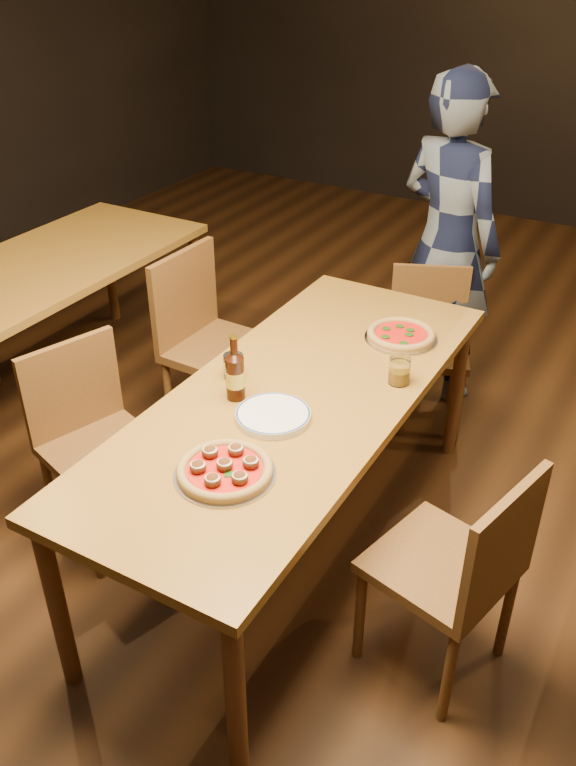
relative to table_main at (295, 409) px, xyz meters
The scene contains 15 objects.
ground 0.68m from the table_main, ahead, with size 9.00×9.00×0.00m, color black.
room_shell 1.18m from the table_main, ahead, with size 9.00×9.00×9.00m.
table_main is the anchor object (origin of this frame).
table_left 1.73m from the table_main, 169.99° to the left, with size 0.80×2.00×0.75m.
chair_main_nw 0.80m from the table_main, 155.65° to the right, with size 0.41×0.41×0.88m, color #552B16, non-canonical shape.
chair_main_sw 0.89m from the table_main, 142.44° to the left, with size 0.45×0.45×0.97m, color #552B16, non-canonical shape.
chair_main_e 0.76m from the table_main, 19.45° to the right, with size 0.41×0.41×0.89m, color #552B16, non-canonical shape.
chair_end 1.17m from the table_main, 84.10° to the left, with size 0.38×0.38×0.82m, color #552B16, non-canonical shape.
pizza_meatball 0.53m from the table_main, 85.21° to the right, with size 0.32×0.32×0.06m.
pizza_margherita 0.61m from the table_main, 73.03° to the left, with size 0.30×0.30×0.04m.
plate_stack 0.20m from the table_main, 85.04° to the right, with size 0.26×0.26×0.02m, color white.
beer_bottle 0.27m from the table_main, 142.06° to the right, with size 0.07×0.07×0.25m.
water_glass 0.28m from the table_main, behind, with size 0.08×0.08×0.09m, color white.
amber_glass 0.41m from the table_main, 40.49° to the left, with size 0.08×0.08×0.10m, color #956910.
diner 1.51m from the table_main, 88.30° to the left, with size 0.61×0.40×1.68m, color black.
Camera 1 is at (1.12, -2.00, 2.22)m, focal length 35.00 mm.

